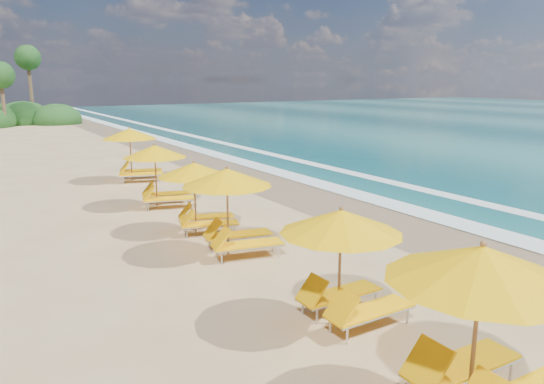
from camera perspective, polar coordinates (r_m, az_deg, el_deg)
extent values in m
plane|color=tan|center=(16.03, 0.00, -4.19)|extent=(160.00, 160.00, 0.00)
cube|color=#82694D|center=(18.35, 10.73, -2.25)|extent=(4.00, 160.00, 0.01)
cube|color=white|center=(19.36, 14.04, -1.57)|extent=(1.20, 160.00, 0.01)
cube|color=white|center=(21.56, 19.66, -0.54)|extent=(0.80, 160.00, 0.01)
cylinder|color=olive|center=(7.64, 21.59, -14.56)|extent=(0.06, 0.06, 2.44)
cone|color=#FFB905|center=(7.25, 22.22, -7.37)|extent=(2.55, 2.55, 0.49)
sphere|color=olive|center=(7.17, 22.40, -5.32)|extent=(0.09, 0.09, 0.09)
cylinder|color=olive|center=(9.77, 7.50, -8.48)|extent=(0.06, 0.06, 2.22)
cone|color=#FFB905|center=(9.48, 7.66, -3.26)|extent=(2.29, 2.29, 0.45)
sphere|color=olive|center=(9.42, 7.70, -1.81)|extent=(0.08, 0.08, 0.08)
cylinder|color=olive|center=(13.56, -4.94, -2.30)|extent=(0.06, 0.06, 2.29)
cone|color=#FFB905|center=(13.35, -5.02, 1.66)|extent=(2.79, 2.79, 0.46)
sphere|color=olive|center=(13.30, -5.04, 2.74)|extent=(0.08, 0.08, 0.08)
cylinder|color=olive|center=(15.73, -8.54, -0.67)|extent=(0.05, 0.05, 2.11)
cone|color=#FFB905|center=(15.55, -8.65, 2.48)|extent=(2.72, 2.72, 0.42)
sphere|color=olive|center=(15.52, -8.67, 3.34)|extent=(0.08, 0.08, 0.08)
cylinder|color=olive|center=(19.19, -12.76, 1.69)|extent=(0.06, 0.06, 2.23)
cone|color=#FFB905|center=(19.04, -12.89, 4.43)|extent=(2.83, 2.83, 0.45)
sphere|color=olive|center=(19.01, -12.93, 5.17)|extent=(0.08, 0.08, 0.08)
cylinder|color=olive|center=(24.38, -15.40, 3.96)|extent=(0.06, 0.06, 2.38)
cone|color=#FFB905|center=(24.27, -15.53, 6.26)|extent=(3.05, 3.05, 0.48)
sphere|color=olive|center=(24.24, -15.57, 6.88)|extent=(0.08, 0.08, 0.08)
ellipsoid|color=#163D14|center=(60.54, -25.87, 7.34)|extent=(5.60, 5.60, 3.64)
ellipsoid|color=#163D14|center=(58.95, -22.74, 7.45)|extent=(5.00, 5.00, 3.25)
cylinder|color=brown|center=(56.29, -27.66, 8.88)|extent=(0.36, 0.36, 5.00)
sphere|color=#163D14|center=(56.25, -27.92, 11.41)|extent=(2.60, 2.60, 2.60)
cylinder|color=brown|center=(60.53, -25.17, 10.12)|extent=(0.36, 0.36, 6.80)
sphere|color=#163D14|center=(60.56, -25.47, 13.32)|extent=(2.60, 2.60, 2.60)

